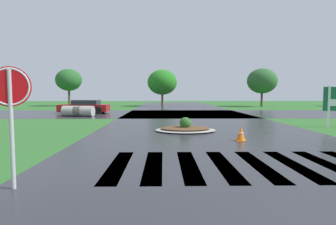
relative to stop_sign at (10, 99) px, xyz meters
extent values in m
cube|color=#2B2B30|center=(4.89, 7.29, -1.74)|extent=(10.58, 80.00, 0.01)
cube|color=#2B2B30|center=(4.89, 18.90, -1.74)|extent=(90.00, 9.52, 0.01)
cube|color=white|center=(1.74, 1.63, -1.74)|extent=(0.45, 3.13, 0.01)
cube|color=white|center=(2.64, 1.63, -1.74)|extent=(0.45, 3.13, 0.01)
cube|color=white|center=(3.54, 1.63, -1.74)|extent=(0.45, 3.13, 0.01)
cube|color=white|center=(4.44, 1.63, -1.74)|extent=(0.45, 3.13, 0.01)
cube|color=white|center=(5.34, 1.63, -1.74)|extent=(0.45, 3.13, 0.01)
cube|color=white|center=(6.24, 1.63, -1.74)|extent=(0.45, 3.13, 0.01)
cube|color=white|center=(7.14, 1.63, -1.74)|extent=(0.45, 3.13, 0.01)
cylinder|color=#B2B5BA|center=(0.00, 0.00, -0.59)|extent=(0.08, 0.08, 2.29)
cylinder|color=red|center=(0.00, 0.00, 0.23)|extent=(0.75, 0.18, 0.76)
torus|color=white|center=(0.00, 0.00, 0.23)|extent=(0.72, 0.19, 0.73)
cube|color=white|center=(11.77, 9.20, -0.63)|extent=(0.14, 0.14, 2.23)
ellipsoid|color=#9E9B93|center=(3.96, 7.85, -1.68)|extent=(2.92, 2.20, 0.12)
ellipsoid|color=brown|center=(3.96, 7.85, -1.59)|extent=(2.39, 1.80, 0.10)
sphere|color=#2D6023|center=(3.96, 7.85, -1.34)|extent=(0.56, 0.56, 0.56)
cube|color=maroon|center=(-4.29, 19.59, -1.26)|extent=(4.36, 1.93, 0.63)
cube|color=#1E232B|center=(-4.10, 19.58, -0.74)|extent=(2.25, 1.68, 0.41)
cylinder|color=black|center=(-5.78, 18.62, -1.42)|extent=(0.64, 0.23, 0.64)
cylinder|color=black|center=(-5.76, 20.58, -1.42)|extent=(0.64, 0.23, 0.64)
cylinder|color=black|center=(-2.83, 18.59, -1.42)|extent=(0.64, 0.23, 0.64)
cylinder|color=black|center=(-2.81, 20.55, -1.42)|extent=(0.64, 0.23, 0.64)
cylinder|color=#9E9B93|center=(-4.28, 16.29, -1.32)|extent=(1.63, 1.06, 0.83)
cylinder|color=#9E9B93|center=(-3.34, 16.15, -1.32)|extent=(1.63, 1.06, 0.83)
cone|color=orange|center=(5.88, 5.12, -1.45)|extent=(0.36, 0.36, 0.57)
torus|color=white|center=(5.88, 5.12, -1.43)|extent=(0.23, 0.23, 0.04)
cube|color=orange|center=(5.88, 5.12, -1.72)|extent=(0.36, 0.36, 0.03)
cylinder|color=#4C3823|center=(-10.32, 33.18, -0.53)|extent=(0.28, 0.28, 2.41)
ellipsoid|color=#265C27|center=(-10.32, 33.18, 1.92)|extent=(3.56, 3.56, 3.03)
cylinder|color=#4C3823|center=(2.77, 32.27, -0.79)|extent=(0.28, 0.28, 1.90)
ellipsoid|color=#257620|center=(2.77, 32.27, 1.58)|extent=(4.05, 4.05, 3.44)
cylinder|color=#4C3823|center=(16.20, 31.20, -0.70)|extent=(0.28, 0.28, 2.07)
ellipsoid|color=#2D5E2D|center=(16.20, 31.20, 1.72)|extent=(3.95, 3.95, 3.36)
camera|label=1|loc=(2.89, -5.17, 0.11)|focal=28.99mm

